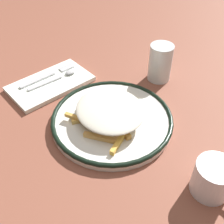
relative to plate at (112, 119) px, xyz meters
The scene contains 8 objects.
ground_plane 0.01m from the plate, ahead, with size 2.60×2.60×0.00m, color brown.
plate is the anchor object (origin of this frame).
fries_heap 0.03m from the plate, 68.47° to the right, with size 0.20×0.19×0.04m.
napkin 0.23m from the plate, behind, with size 0.13×0.23×0.01m, color white.
fork 0.26m from the plate, behind, with size 0.03×0.18×0.01m.
spoon 0.23m from the plate, behind, with size 0.04×0.15×0.01m.
water_glass 0.24m from the plate, 98.56° to the left, with size 0.07×0.07×0.11m, color silver.
coffee_mug 0.27m from the plate, ahead, with size 0.10×0.08×0.07m.
Camera 1 is at (0.35, -0.36, 0.49)m, focal length 45.75 mm.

